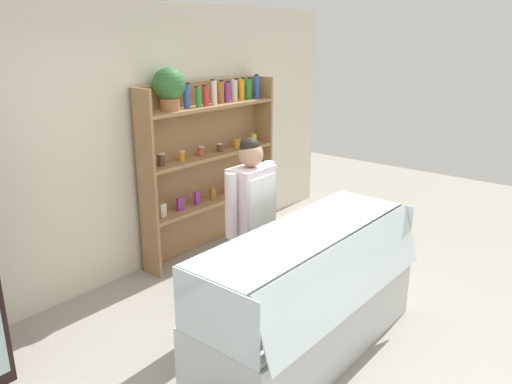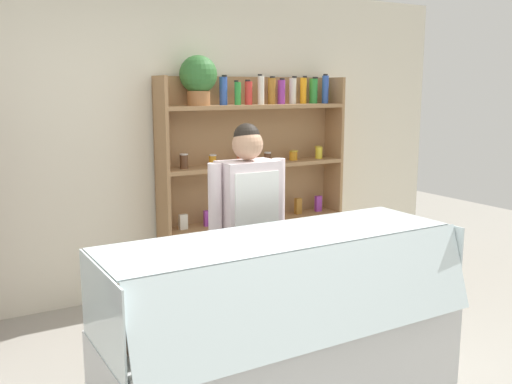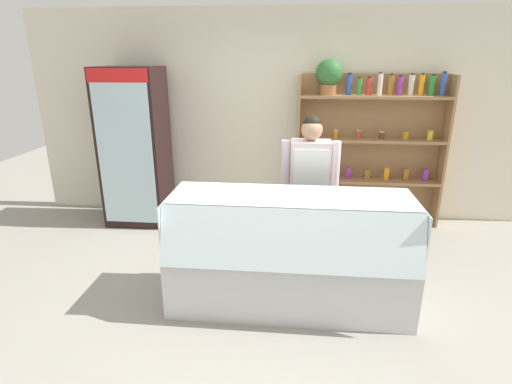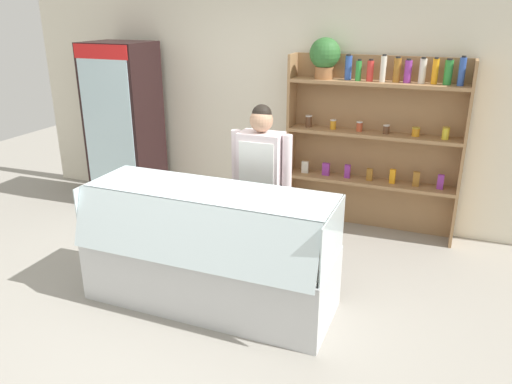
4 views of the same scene
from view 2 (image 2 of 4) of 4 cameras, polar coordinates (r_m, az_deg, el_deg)
back_wall at (r=5.00m, az=-12.44°, el=4.86°), size 6.80×0.10×2.70m
shelving_unit at (r=5.24m, az=-1.17°, el=3.78°), size 1.85×0.32×2.08m
deli_display_case at (r=3.38m, az=2.80°, el=-15.95°), size 2.07×0.81×1.01m
shop_clerk at (r=3.84m, az=-0.80°, el=-2.92°), size 0.58×0.25×1.58m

